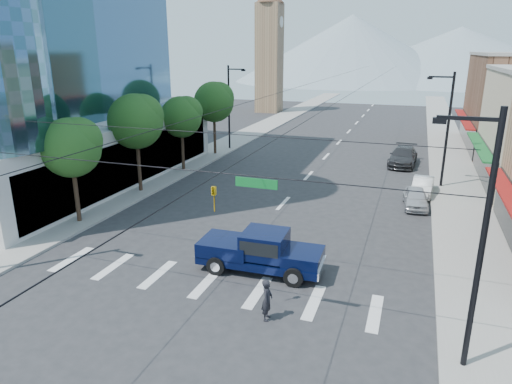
{
  "coord_description": "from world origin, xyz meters",
  "views": [
    {
      "loc": [
        8.43,
        -15.92,
        10.55
      ],
      "look_at": [
        0.42,
        6.88,
        3.0
      ],
      "focal_mm": 32.0,
      "sensor_mm": 36.0,
      "label": 1
    }
  ],
  "objects_px": {
    "parked_car_far": "(403,156)",
    "parked_car_mid": "(423,186)",
    "parked_car_near": "(416,198)",
    "pedestrian": "(267,300)",
    "pickup_truck": "(260,250)"
  },
  "relations": [
    {
      "from": "parked_car_near",
      "to": "parked_car_mid",
      "type": "xyz_separation_m",
      "value": [
        0.45,
        3.18,
        0.0
      ]
    },
    {
      "from": "pickup_truck",
      "to": "parked_car_mid",
      "type": "xyz_separation_m",
      "value": [
        7.6,
        15.89,
        -0.42
      ]
    },
    {
      "from": "parked_car_near",
      "to": "parked_car_far",
      "type": "bearing_deg",
      "value": 91.33
    },
    {
      "from": "pedestrian",
      "to": "parked_car_near",
      "type": "bearing_deg",
      "value": -22.28
    },
    {
      "from": "parked_car_far",
      "to": "parked_car_mid",
      "type": "bearing_deg",
      "value": -75.52
    },
    {
      "from": "parked_car_near",
      "to": "parked_car_far",
      "type": "xyz_separation_m",
      "value": [
        -1.34,
        12.45,
        0.18
      ]
    },
    {
      "from": "parked_car_near",
      "to": "pickup_truck",
      "type": "bearing_deg",
      "value": -124.17
    },
    {
      "from": "pickup_truck",
      "to": "parked_car_far",
      "type": "bearing_deg",
      "value": 75.29
    },
    {
      "from": "pedestrian",
      "to": "parked_car_mid",
      "type": "relative_size",
      "value": 0.44
    },
    {
      "from": "pickup_truck",
      "to": "pedestrian",
      "type": "bearing_deg",
      "value": -68.97
    },
    {
      "from": "parked_car_mid",
      "to": "parked_car_near",
      "type": "bearing_deg",
      "value": -93.38
    },
    {
      "from": "parked_car_near",
      "to": "parked_car_mid",
      "type": "height_order",
      "value": "parked_car_mid"
    },
    {
      "from": "parked_car_mid",
      "to": "parked_car_far",
      "type": "bearing_deg",
      "value": 105.59
    },
    {
      "from": "parked_car_near",
      "to": "parked_car_mid",
      "type": "relative_size",
      "value": 0.96
    },
    {
      "from": "pedestrian",
      "to": "parked_car_near",
      "type": "height_order",
      "value": "pedestrian"
    }
  ]
}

